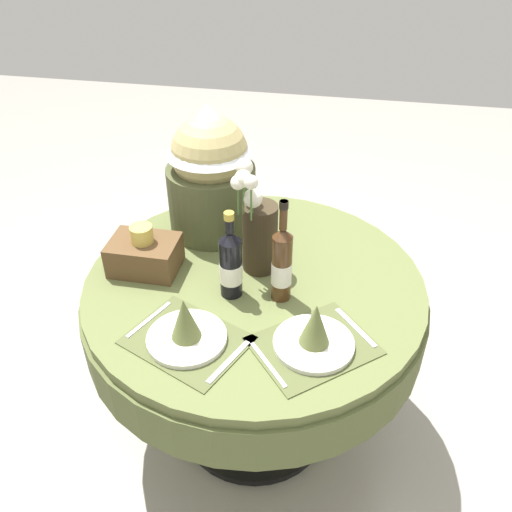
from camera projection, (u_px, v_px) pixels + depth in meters
name	position (u px, v px, depth m)	size (l,w,h in m)	color
ground	(255.00, 420.00, 2.30)	(8.00, 8.00, 0.00)	#9E998E
dining_table	(254.00, 310.00, 1.93)	(1.18, 1.18, 0.76)	#5B6638
place_setting_left	(186.00, 329.00, 1.58)	(0.42, 0.37, 0.16)	#4E562F
place_setting_right	(314.00, 335.00, 1.56)	(0.43, 0.42, 0.16)	#4E562F
flower_vase	(258.00, 229.00, 1.80)	(0.14, 0.17, 0.40)	#332819
wine_bottle_left	(282.00, 264.00, 1.70)	(0.07, 0.07, 0.36)	#422814
wine_bottle_centre	(231.00, 264.00, 1.72)	(0.07, 0.07, 0.31)	black
gift_tub_back_left	(210.00, 167.00, 1.95)	(0.33, 0.33, 0.50)	#474C2D
woven_basket_side_left	(145.00, 254.00, 1.86)	(0.23, 0.17, 0.17)	brown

